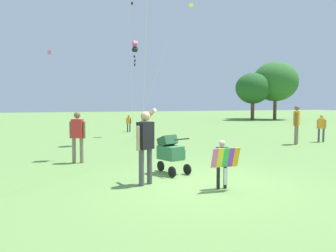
{
  "coord_description": "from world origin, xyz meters",
  "views": [
    {
      "loc": [
        -3.19,
        -6.95,
        1.89
      ],
      "look_at": [
        -0.44,
        0.9,
        1.3
      ],
      "focal_mm": 35.69,
      "sensor_mm": 36.0,
      "label": 1
    }
  ],
  "objects_px": {
    "person_adult_flyer": "(145,141)",
    "person_couple_left": "(129,122)",
    "cooler_box": "(178,154)",
    "kite_green_novelty": "(135,47)",
    "person_sitting_far": "(77,133)",
    "child_with_butterfly_kite": "(222,160)",
    "person_red_shirt": "(321,126)",
    "stroller": "(170,151)",
    "person_kid_running": "(297,122)"
  },
  "relations": [
    {
      "from": "child_with_butterfly_kite",
      "to": "cooler_box",
      "type": "distance_m",
      "value": 4.04
    },
    {
      "from": "person_kid_running",
      "to": "cooler_box",
      "type": "bearing_deg",
      "value": -164.32
    },
    {
      "from": "kite_green_novelty",
      "to": "person_red_shirt",
      "type": "bearing_deg",
      "value": -36.1
    },
    {
      "from": "kite_green_novelty",
      "to": "person_kid_running",
      "type": "relative_size",
      "value": 3.02
    },
    {
      "from": "person_sitting_far",
      "to": "person_couple_left",
      "type": "height_order",
      "value": "person_sitting_far"
    },
    {
      "from": "person_adult_flyer",
      "to": "person_couple_left",
      "type": "height_order",
      "value": "person_adult_flyer"
    },
    {
      "from": "person_adult_flyer",
      "to": "cooler_box",
      "type": "relative_size",
      "value": 3.92
    },
    {
      "from": "kite_green_novelty",
      "to": "person_kid_running",
      "type": "distance_m",
      "value": 9.26
    },
    {
      "from": "person_sitting_far",
      "to": "person_adult_flyer",
      "type": "bearing_deg",
      "value": -69.75
    },
    {
      "from": "child_with_butterfly_kite",
      "to": "person_red_shirt",
      "type": "distance_m",
      "value": 10.59
    },
    {
      "from": "stroller",
      "to": "child_with_butterfly_kite",
      "type": "bearing_deg",
      "value": -73.93
    },
    {
      "from": "stroller",
      "to": "cooler_box",
      "type": "height_order",
      "value": "stroller"
    },
    {
      "from": "person_adult_flyer",
      "to": "cooler_box",
      "type": "xyz_separation_m",
      "value": [
        1.96,
        3.06,
        -0.84
      ]
    },
    {
      "from": "person_adult_flyer",
      "to": "kite_green_novelty",
      "type": "height_order",
      "value": "kite_green_novelty"
    },
    {
      "from": "cooler_box",
      "to": "child_with_butterfly_kite",
      "type": "bearing_deg",
      "value": -96.87
    },
    {
      "from": "person_kid_running",
      "to": "person_adult_flyer",
      "type": "bearing_deg",
      "value": -149.86
    },
    {
      "from": "child_with_butterfly_kite",
      "to": "kite_green_novelty",
      "type": "height_order",
      "value": "kite_green_novelty"
    },
    {
      "from": "kite_green_novelty",
      "to": "person_kid_running",
      "type": "height_order",
      "value": "kite_green_novelty"
    },
    {
      "from": "person_adult_flyer",
      "to": "child_with_butterfly_kite",
      "type": "bearing_deg",
      "value": -31.8
    },
    {
      "from": "cooler_box",
      "to": "kite_green_novelty",
      "type": "bearing_deg",
      "value": 86.54
    },
    {
      "from": "person_adult_flyer",
      "to": "person_red_shirt",
      "type": "height_order",
      "value": "person_adult_flyer"
    },
    {
      "from": "person_adult_flyer",
      "to": "person_sitting_far",
      "type": "xyz_separation_m",
      "value": [
        -1.25,
        3.39,
        -0.08
      ]
    },
    {
      "from": "person_couple_left",
      "to": "stroller",
      "type": "bearing_deg",
      "value": -97.75
    },
    {
      "from": "person_sitting_far",
      "to": "child_with_butterfly_kite",
      "type": "bearing_deg",
      "value": -57.59
    },
    {
      "from": "person_adult_flyer",
      "to": "person_red_shirt",
      "type": "distance_m",
      "value": 11.39
    },
    {
      "from": "stroller",
      "to": "person_couple_left",
      "type": "xyz_separation_m",
      "value": [
        1.72,
        12.66,
        0.03
      ]
    },
    {
      "from": "person_sitting_far",
      "to": "person_couple_left",
      "type": "bearing_deg",
      "value": 69.08
    },
    {
      "from": "person_adult_flyer",
      "to": "person_couple_left",
      "type": "distance_m",
      "value": 13.89
    },
    {
      "from": "person_couple_left",
      "to": "person_adult_flyer",
      "type": "bearing_deg",
      "value": -101.06
    },
    {
      "from": "person_red_shirt",
      "to": "cooler_box",
      "type": "bearing_deg",
      "value": -165.22
    },
    {
      "from": "person_red_shirt",
      "to": "person_kid_running",
      "type": "bearing_deg",
      "value": -168.59
    },
    {
      "from": "stroller",
      "to": "person_couple_left",
      "type": "height_order",
      "value": "person_couple_left"
    },
    {
      "from": "kite_green_novelty",
      "to": "person_adult_flyer",
      "type": "bearing_deg",
      "value": -102.68
    },
    {
      "from": "person_adult_flyer",
      "to": "person_sitting_far",
      "type": "bearing_deg",
      "value": 110.25
    },
    {
      "from": "person_red_shirt",
      "to": "person_kid_running",
      "type": "distance_m",
      "value": 1.81
    },
    {
      "from": "kite_green_novelty",
      "to": "person_red_shirt",
      "type": "xyz_separation_m",
      "value": [
        7.69,
        -5.61,
        -4.13
      ]
    },
    {
      "from": "kite_green_novelty",
      "to": "cooler_box",
      "type": "bearing_deg",
      "value": -93.46
    },
    {
      "from": "kite_green_novelty",
      "to": "cooler_box",
      "type": "distance_m",
      "value": 9.1
    },
    {
      "from": "person_adult_flyer",
      "to": "kite_green_novelty",
      "type": "relative_size",
      "value": 0.33
    },
    {
      "from": "stroller",
      "to": "kite_green_novelty",
      "type": "distance_m",
      "value": 10.86
    },
    {
      "from": "child_with_butterfly_kite",
      "to": "kite_green_novelty",
      "type": "distance_m",
      "value": 12.53
    },
    {
      "from": "kite_green_novelty",
      "to": "cooler_box",
      "type": "height_order",
      "value": "kite_green_novelty"
    },
    {
      "from": "person_kid_running",
      "to": "person_couple_left",
      "type": "bearing_deg",
      "value": 123.04
    },
    {
      "from": "person_adult_flyer",
      "to": "person_kid_running",
      "type": "distance_m",
      "value": 9.67
    },
    {
      "from": "person_red_shirt",
      "to": "person_couple_left",
      "type": "height_order",
      "value": "person_red_shirt"
    },
    {
      "from": "cooler_box",
      "to": "person_adult_flyer",
      "type": "bearing_deg",
      "value": -122.69
    },
    {
      "from": "child_with_butterfly_kite",
      "to": "person_kid_running",
      "type": "bearing_deg",
      "value": 40.01
    },
    {
      "from": "person_red_shirt",
      "to": "person_sitting_far",
      "type": "bearing_deg",
      "value": -170.88
    },
    {
      "from": "kite_green_novelty",
      "to": "cooler_box",
      "type": "xyz_separation_m",
      "value": [
        -0.47,
        -7.76,
        -4.73
      ]
    },
    {
      "from": "person_kid_running",
      "to": "kite_green_novelty",
      "type": "bearing_deg",
      "value": 134.87
    }
  ]
}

